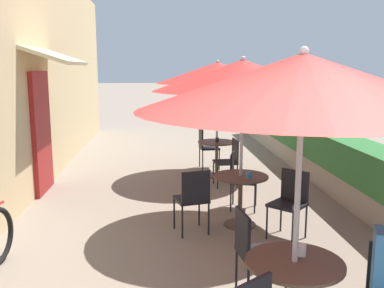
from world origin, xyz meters
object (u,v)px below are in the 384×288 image
(cafe_chair_mid_back, at_px, (239,176))
(coffee_cup_near, at_px, (302,250))
(cafe_chair_mid_left, at_px, (193,196))
(patio_umbrella_far, at_px, (217,73))
(cafe_chair_far_left, at_px, (206,145))
(cafe_chair_mid_right, at_px, (290,198))
(coffee_cup_far, at_px, (217,140))
(coffee_cup_mid, at_px, (249,175))
(cafe_chair_far_right, at_px, (229,158))
(patio_table_near, at_px, (294,286))
(patio_table_mid, at_px, (240,190))
(patio_table_far, at_px, (217,152))
(cafe_chair_near_right, at_px, (253,248))
(patio_umbrella_near, at_px, (303,82))
(patio_umbrella_mid, at_px, (243,75))

(cafe_chair_mid_back, bearing_deg, coffee_cup_near, 13.15)
(coffee_cup_near, distance_m, cafe_chair_mid_left, 2.38)
(patio_umbrella_far, relative_size, cafe_chair_far_left, 2.74)
(cafe_chair_mid_right, height_order, coffee_cup_far, cafe_chair_mid_right)
(coffee_cup_near, distance_m, coffee_cup_mid, 2.36)
(cafe_chair_mid_left, height_order, cafe_chair_far_right, same)
(cafe_chair_mid_back, bearing_deg, patio_table_near, 11.79)
(patio_table_mid, height_order, cafe_chair_mid_left, cafe_chair_mid_left)
(cafe_chair_mid_left, bearing_deg, cafe_chair_far_left, 66.37)
(cafe_chair_far_left, bearing_deg, coffee_cup_far, 5.08)
(patio_table_far, relative_size, patio_umbrella_far, 0.31)
(coffee_cup_mid, bearing_deg, coffee_cup_near, -91.70)
(cafe_chair_mid_left, xyz_separation_m, coffee_cup_mid, (0.75, 0.10, 0.24))
(cafe_chair_mid_right, height_order, cafe_chair_far_left, same)
(cafe_chair_near_right, height_order, patio_umbrella_far, patio_umbrella_far)
(coffee_cup_far, bearing_deg, patio_umbrella_near, -91.18)
(patio_table_mid, relative_size, coffee_cup_far, 8.35)
(patio_table_mid, height_order, cafe_chair_mid_back, cafe_chair_mid_back)
(coffee_cup_near, relative_size, coffee_cup_far, 1.00)
(coffee_cup_near, bearing_deg, patio_umbrella_near, -132.22)
(coffee_cup_near, distance_m, patio_umbrella_far, 5.40)
(patio_table_near, relative_size, patio_table_mid, 1.00)
(cafe_chair_mid_back, bearing_deg, coffee_cup_far, -162.51)
(patio_table_mid, height_order, cafe_chair_far_left, cafe_chair_far_left)
(coffee_cup_mid, bearing_deg, patio_umbrella_near, -93.55)
(coffee_cup_mid, distance_m, coffee_cup_far, 2.81)
(cafe_chair_near_right, xyz_separation_m, patio_umbrella_far, (0.27, 4.62, 1.54))
(cafe_chair_mid_back, relative_size, cafe_chair_far_left, 1.00)
(patio_table_mid, bearing_deg, cafe_chair_far_right, 85.10)
(patio_table_mid, distance_m, patio_umbrella_far, 3.12)
(cafe_chair_mid_left, distance_m, patio_umbrella_far, 3.42)
(patio_umbrella_mid, xyz_separation_m, cafe_chair_far_right, (0.17, 2.01, -1.54))
(cafe_chair_mid_back, height_order, cafe_chair_far_right, same)
(patio_table_far, bearing_deg, patio_umbrella_far, 69.44)
(patio_table_mid, bearing_deg, cafe_chair_mid_left, -158.97)
(cafe_chair_near_right, distance_m, cafe_chair_far_left, 5.33)
(patio_umbrella_mid, bearing_deg, patio_table_mid, -97.13)
(cafe_chair_mid_left, xyz_separation_m, cafe_chair_mid_right, (1.23, -0.19, 0.00))
(coffee_cup_mid, distance_m, cafe_chair_far_left, 3.59)
(patio_umbrella_far, bearing_deg, cafe_chair_mid_right, -80.52)
(cafe_chair_far_right, bearing_deg, coffee_cup_far, 7.31)
(cafe_chair_near_right, bearing_deg, cafe_chair_mid_back, 165.72)
(patio_umbrella_near, xyz_separation_m, patio_umbrella_far, (0.11, 5.33, 0.00))
(coffee_cup_mid, height_order, coffee_cup_far, same)
(patio_table_mid, height_order, cafe_chair_mid_right, cafe_chair_mid_right)
(patio_table_far, distance_m, cafe_chair_far_right, 0.72)
(patio_table_mid, xyz_separation_m, cafe_chair_far_left, (-0.11, 3.42, 0.01))
(cafe_chair_near_right, height_order, coffee_cup_mid, cafe_chair_near_right)
(coffee_cup_near, xyz_separation_m, coffee_cup_far, (0.03, 5.17, 0.00))
(coffee_cup_mid, height_order, cafe_chair_far_right, cafe_chair_far_right)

